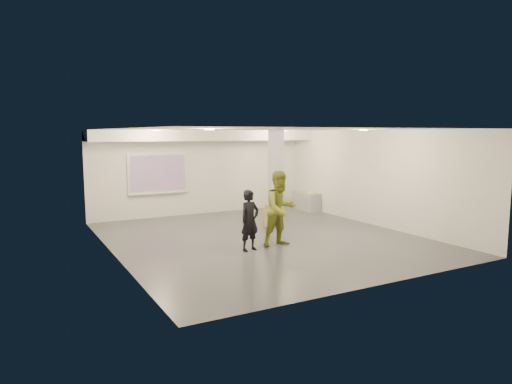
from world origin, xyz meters
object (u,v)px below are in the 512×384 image
woman (250,220)px  man (281,209)px  projection_screen (158,173)px  credenza (307,201)px  column (276,177)px

woman → man: man is taller
projection_screen → credenza: projection_screen is taller
projection_screen → man: 5.66m
projection_screen → column: bearing=-40.6°
column → woman: size_ratio=1.98×
column → projection_screen: 4.08m
woman → man: size_ratio=0.78×
credenza → man: (-3.74, -4.16, 0.63)m
credenza → man: size_ratio=0.60×
column → credenza: column is taller
projection_screen → man: size_ratio=1.08×
column → credenza: (2.22, 1.41, -1.16)m
column → woman: column is taller
column → projection_screen: column is taller
credenza → man: man is taller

